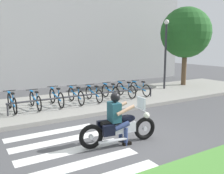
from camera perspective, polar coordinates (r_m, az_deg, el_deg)
ground_plane at (r=7.25m, az=1.44°, el=-12.11°), size 48.00×48.00×0.00m
sidewalk at (r=11.23m, az=-11.46°, el=-3.98°), size 24.00×4.40×0.15m
crosswalk_stripe_1 at (r=5.97m, az=-6.42°, el=-17.11°), size 2.80×0.40×0.01m
crosswalk_stripe_2 at (r=6.64m, az=-9.42°, el=-14.32°), size 2.80×0.40×0.01m
crosswalk_stripe_3 at (r=7.33m, az=-11.81°, el=-12.01°), size 2.80×0.40×0.01m
crosswalk_stripe_4 at (r=8.05m, az=-13.74°, el=-10.10°), size 2.80×0.40×0.01m
motorcycle at (r=6.84m, az=1.75°, el=-9.30°), size 2.27×0.74×1.25m
rider at (r=6.70m, az=1.16°, el=-6.39°), size 0.67×0.59×1.45m
bicycle_0 at (r=10.24m, az=-22.01°, el=-3.34°), size 0.48×1.68×0.78m
bicycle_1 at (r=10.41m, az=-17.23°, el=-2.94°), size 0.48×1.63×0.74m
bicycle_2 at (r=10.65m, az=-12.65°, el=-2.36°), size 0.48×1.70×0.80m
bicycle_3 at (r=10.95m, az=-8.29°, el=-1.96°), size 0.48×1.67×0.76m
bicycle_4 at (r=11.32m, az=-4.19°, el=-1.55°), size 0.48×1.62×0.74m
bicycle_5 at (r=11.73m, az=-0.37°, el=-1.08°), size 0.48×1.59×0.76m
bicycle_6 at (r=12.19m, az=3.18°, el=-0.65°), size 0.48×1.64×0.78m
bicycle_7 at (r=12.71m, az=6.45°, el=-0.34°), size 0.48×1.60×0.74m
bike_rack at (r=10.62m, az=-4.95°, el=-1.81°), size 6.75×0.07×0.49m
street_lamp at (r=14.70m, az=12.22°, el=8.72°), size 0.28×0.28×4.10m
tree_near_rack at (r=16.43m, az=16.58°, el=11.85°), size 3.12×3.12×5.00m
building_backdrop at (r=16.42m, az=-18.78°, el=11.46°), size 24.00×1.20×6.68m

